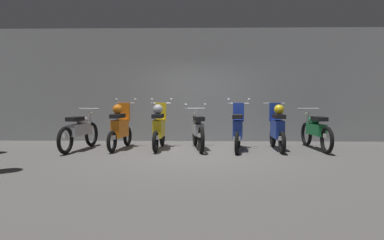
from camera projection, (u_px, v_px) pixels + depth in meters
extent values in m
plane|color=#565451|center=(198.00, 154.00, 8.15)|extent=(80.00, 80.00, 0.00)
cube|color=gray|center=(198.00, 85.00, 10.50)|extent=(16.00, 0.30, 3.34)
torus|color=black|center=(92.00, 134.00, 9.38)|extent=(0.20, 0.66, 0.65)
torus|color=black|center=(65.00, 140.00, 8.11)|extent=(0.20, 0.66, 0.65)
cube|color=#9EA0A8|center=(79.00, 130.00, 8.73)|extent=(0.35, 0.86, 0.28)
ellipsoid|color=#9EA0A8|center=(82.00, 120.00, 8.87)|extent=(0.33, 0.48, 0.22)
cube|color=black|center=(75.00, 119.00, 8.54)|extent=(0.32, 0.55, 0.10)
cylinder|color=#B7BABF|center=(89.00, 109.00, 9.23)|extent=(0.56, 0.13, 0.04)
cylinder|color=#B7BABF|center=(90.00, 123.00, 9.31)|extent=(0.08, 0.17, 0.65)
sphere|color=silver|center=(90.00, 114.00, 9.29)|extent=(0.12, 0.12, 0.12)
cube|color=white|center=(66.00, 136.00, 8.13)|extent=(0.16, 0.04, 0.10)
torus|color=black|center=(127.00, 136.00, 9.46)|extent=(0.15, 0.54, 0.53)
torus|color=black|center=(112.00, 142.00, 8.32)|extent=(0.15, 0.54, 0.53)
cube|color=orange|center=(120.00, 128.00, 8.87)|extent=(0.31, 0.76, 0.44)
cube|color=orange|center=(124.00, 112.00, 9.18)|extent=(0.29, 0.15, 0.48)
cube|color=black|center=(118.00, 116.00, 8.69)|extent=(0.30, 0.54, 0.10)
cylinder|color=#B7BABF|center=(126.00, 103.00, 9.30)|extent=(0.56, 0.10, 0.04)
sphere|color=#B7BABF|center=(117.00, 100.00, 9.33)|extent=(0.07, 0.07, 0.07)
sphere|color=#B7BABF|center=(135.00, 100.00, 9.26)|extent=(0.07, 0.07, 0.07)
cylinder|color=#B7BABF|center=(127.00, 121.00, 9.38)|extent=(0.07, 0.15, 0.85)
sphere|color=silver|center=(127.00, 109.00, 9.36)|extent=(0.12, 0.12, 0.12)
cube|color=white|center=(112.00, 137.00, 8.34)|extent=(0.16, 0.03, 0.10)
sphere|color=orange|center=(117.00, 109.00, 8.68)|extent=(0.24, 0.24, 0.24)
torus|color=black|center=(162.00, 136.00, 9.46)|extent=(0.11, 0.53, 0.53)
torus|color=black|center=(155.00, 142.00, 8.31)|extent=(0.11, 0.53, 0.53)
cube|color=gold|center=(159.00, 128.00, 8.87)|extent=(0.24, 0.74, 0.44)
cube|color=gold|center=(161.00, 112.00, 9.18)|extent=(0.28, 0.13, 0.48)
cube|color=black|center=(158.00, 116.00, 8.68)|extent=(0.26, 0.53, 0.10)
cylinder|color=#B7BABF|center=(162.00, 103.00, 9.30)|extent=(0.56, 0.05, 0.04)
sphere|color=#B7BABF|center=(152.00, 100.00, 9.31)|extent=(0.07, 0.07, 0.07)
sphere|color=#B7BABF|center=(171.00, 100.00, 9.28)|extent=(0.07, 0.07, 0.07)
cylinder|color=#B7BABF|center=(162.00, 121.00, 9.38)|extent=(0.06, 0.15, 0.85)
sphere|color=silver|center=(162.00, 109.00, 9.36)|extent=(0.12, 0.12, 0.12)
cube|color=white|center=(156.00, 137.00, 8.33)|extent=(0.16, 0.02, 0.10)
sphere|color=#9EA0A8|center=(158.00, 109.00, 8.67)|extent=(0.24, 0.24, 0.24)
torus|color=black|center=(195.00, 134.00, 9.52)|extent=(0.17, 0.66, 0.65)
torus|color=black|center=(201.00, 140.00, 8.23)|extent=(0.17, 0.66, 0.65)
cube|color=#9EA0A8|center=(198.00, 129.00, 8.87)|extent=(0.32, 0.85, 0.28)
ellipsoid|color=#9EA0A8|center=(197.00, 120.00, 9.00)|extent=(0.31, 0.47, 0.22)
cube|color=black|center=(199.00, 118.00, 8.67)|extent=(0.30, 0.55, 0.10)
cylinder|color=#B7BABF|center=(196.00, 109.00, 9.37)|extent=(0.56, 0.11, 0.04)
sphere|color=#B7BABF|center=(186.00, 105.00, 9.34)|extent=(0.07, 0.07, 0.07)
sphere|color=#B7BABF|center=(205.00, 105.00, 9.39)|extent=(0.07, 0.07, 0.07)
cylinder|color=#B7BABF|center=(195.00, 122.00, 9.45)|extent=(0.08, 0.17, 0.65)
sphere|color=silver|center=(195.00, 114.00, 9.43)|extent=(0.12, 0.12, 0.12)
cube|color=white|center=(201.00, 135.00, 8.25)|extent=(0.16, 0.03, 0.10)
torus|color=black|center=(239.00, 137.00, 9.23)|extent=(0.17, 0.54, 0.53)
torus|color=black|center=(237.00, 143.00, 8.10)|extent=(0.17, 0.54, 0.53)
cube|color=#1E389E|center=(238.00, 129.00, 8.64)|extent=(0.32, 0.76, 0.44)
cube|color=#1E389E|center=(239.00, 112.00, 8.95)|extent=(0.29, 0.16, 0.48)
cube|color=black|center=(238.00, 117.00, 8.46)|extent=(0.31, 0.55, 0.10)
cylinder|color=#B7BABF|center=(239.00, 104.00, 9.07)|extent=(0.56, 0.12, 0.04)
sphere|color=#B7BABF|center=(229.00, 100.00, 9.11)|extent=(0.07, 0.07, 0.07)
sphere|color=#B7BABF|center=(249.00, 100.00, 9.02)|extent=(0.07, 0.07, 0.07)
cylinder|color=#B7BABF|center=(239.00, 121.00, 9.15)|extent=(0.08, 0.15, 0.85)
sphere|color=silver|center=(239.00, 109.00, 9.13)|extent=(0.12, 0.12, 0.12)
cube|color=white|center=(237.00, 139.00, 8.11)|extent=(0.16, 0.03, 0.10)
torus|color=black|center=(273.00, 137.00, 9.29)|extent=(0.10, 0.53, 0.53)
torus|color=black|center=(282.00, 143.00, 8.15)|extent=(0.10, 0.53, 0.53)
cube|color=#1E389E|center=(277.00, 129.00, 8.70)|extent=(0.23, 0.74, 0.44)
cube|color=#1E389E|center=(275.00, 112.00, 9.02)|extent=(0.28, 0.12, 0.48)
cube|color=black|center=(279.00, 116.00, 8.52)|extent=(0.25, 0.52, 0.10)
cylinder|color=#B7BABF|center=(274.00, 103.00, 9.14)|extent=(0.56, 0.05, 0.04)
cylinder|color=#B7BABF|center=(273.00, 121.00, 9.22)|extent=(0.06, 0.15, 0.85)
sphere|color=silver|center=(274.00, 109.00, 9.20)|extent=(0.12, 0.12, 0.12)
cube|color=white|center=(282.00, 138.00, 8.16)|extent=(0.16, 0.01, 0.10)
sphere|color=gold|center=(279.00, 109.00, 8.51)|extent=(0.24, 0.24, 0.24)
torus|color=black|center=(306.00, 134.00, 9.44)|extent=(0.13, 0.65, 0.65)
torus|color=black|center=(327.00, 140.00, 8.14)|extent=(0.13, 0.65, 0.65)
cube|color=#197238|center=(316.00, 129.00, 8.77)|extent=(0.27, 0.84, 0.28)
ellipsoid|color=#197238|center=(314.00, 120.00, 8.91)|extent=(0.29, 0.46, 0.22)
cube|color=black|center=(319.00, 119.00, 8.57)|extent=(0.27, 0.53, 0.10)
cylinder|color=#B7BABF|center=(308.00, 109.00, 9.28)|extent=(0.56, 0.07, 0.04)
cylinder|color=#B7BABF|center=(307.00, 122.00, 9.36)|extent=(0.07, 0.16, 0.65)
sphere|color=silver|center=(308.00, 114.00, 9.35)|extent=(0.12, 0.12, 0.12)
cube|color=white|center=(326.00, 136.00, 8.16)|extent=(0.16, 0.02, 0.10)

